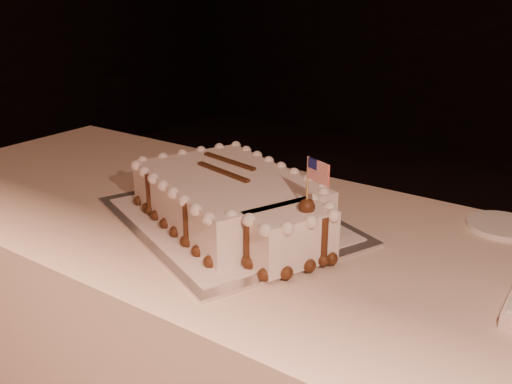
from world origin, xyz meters
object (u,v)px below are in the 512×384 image
Objects in this scene: sheet_cake at (234,201)px; cake_board at (228,220)px; side_plate at (502,226)px; banquet_table at (302,382)px.

cake_board is at bearing 157.74° from sheet_cake.
side_plate is (0.50, 0.34, -0.06)m from sheet_cake.
banquet_table is at bearing 9.50° from sheet_cake.
cake_board reaches higher than banquet_table.
banquet_table is at bearing -136.41° from side_plate.
banquet_table is 4.14× the size of cake_board.
sheet_cake is 3.70× the size of side_plate.
sheet_cake is at bearing -145.85° from side_plate.
side_plate is at bearing 43.59° from banquet_table.
cake_board is 1.01× the size of sheet_cake.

